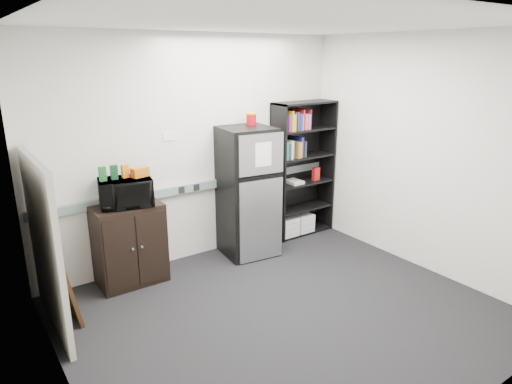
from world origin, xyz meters
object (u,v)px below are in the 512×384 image
(bookshelf, at_px, (301,166))
(refrigerator, at_px, (247,192))
(cubicle_partition, at_px, (45,246))
(cabinet, at_px, (130,244))
(microwave, at_px, (126,192))

(bookshelf, bearing_deg, refrigerator, -171.73)
(cubicle_partition, relative_size, refrigerator, 1.00)
(bookshelf, xyz_separation_m, refrigerator, (-1.00, -0.15, -0.16))
(bookshelf, bearing_deg, cubicle_partition, -171.87)
(bookshelf, xyz_separation_m, cabinet, (-2.50, -0.07, -0.52))
(cabinet, height_order, refrigerator, refrigerator)
(microwave, distance_m, refrigerator, 1.52)
(cabinet, bearing_deg, microwave, -90.00)
(cubicle_partition, xyz_separation_m, microwave, (0.91, 0.40, 0.24))
(cubicle_partition, distance_m, refrigerator, 2.43)
(cabinet, distance_m, microwave, 0.60)
(cubicle_partition, bearing_deg, bookshelf, 8.13)
(bookshelf, relative_size, refrigerator, 1.14)
(cubicle_partition, bearing_deg, cabinet, 24.94)
(microwave, bearing_deg, bookshelf, 14.57)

